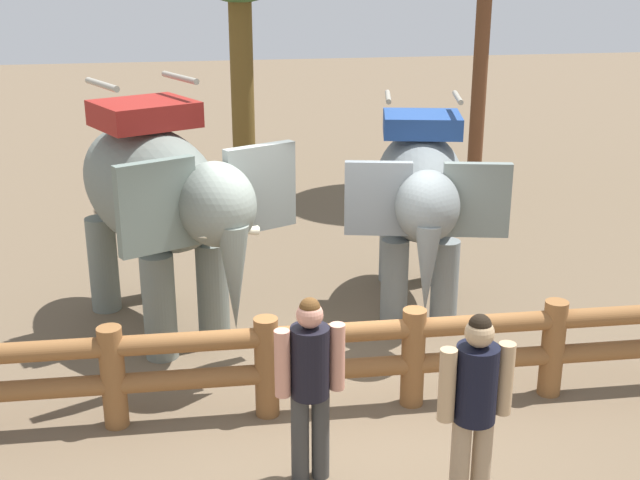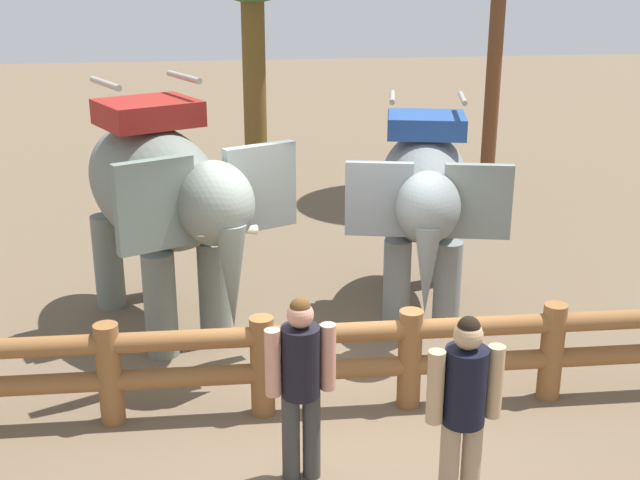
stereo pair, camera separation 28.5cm
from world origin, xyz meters
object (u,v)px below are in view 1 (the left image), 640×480
Objects in this scene: elephant_near_left at (158,196)px; elephant_center at (420,194)px; tourist_man_in_blue at (475,400)px; log_fence at (341,355)px; tourist_woman_in_black at (310,377)px.

elephant_near_left is 1.10× the size of elephant_center.
elephant_center reaches higher than tourist_man_in_blue.
log_fence is 3.01m from elephant_near_left.
elephant_near_left is 3.60m from tourist_woman_in_black.
elephant_near_left is 3.23m from elephant_center.
tourist_woman_in_black is at bearing -119.30° from elephant_center.
tourist_woman_in_black is (-0.48, -1.11, 0.39)m from log_fence.
elephant_center reaches higher than log_fence.
elephant_near_left reaches higher than log_fence.
elephant_near_left is at bearing -176.72° from elephant_center.
elephant_near_left is 4.72m from tourist_man_in_blue.
log_fence is 1.28m from tourist_woman_in_black.
log_fence is at bearing 66.45° from tourist_woman_in_black.
elephant_near_left is 2.04× the size of tourist_man_in_blue.
log_fence is at bearing 113.01° from tourist_man_in_blue.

